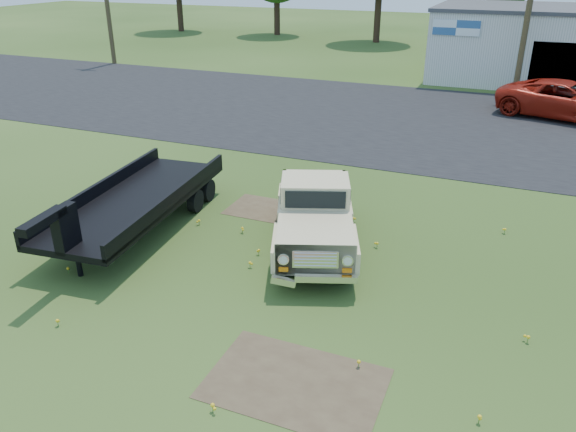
{
  "coord_description": "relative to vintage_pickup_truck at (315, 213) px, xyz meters",
  "views": [
    {
      "loc": [
        4.28,
        -10.01,
        6.65
      ],
      "look_at": [
        -0.29,
        1.0,
        1.15
      ],
      "focal_mm": 35.0,
      "sensor_mm": 36.0,
      "label": 1
    }
  ],
  "objects": [
    {
      "name": "red_pickup",
      "position": [
        6.18,
        16.1,
        -0.1
      ],
      "size": [
        6.38,
        4.16,
        1.63
      ],
      "primitive_type": "imported",
      "rotation": [
        0.0,
        0.0,
        1.3
      ],
      "color": "maroon",
      "rests_on": "ground"
    },
    {
      "name": "dirt_patch_b",
      "position": [
        -2.06,
        1.62,
        -0.91
      ],
      "size": [
        2.2,
        1.6,
        0.01
      ],
      "primitive_type": "cube",
      "color": "#4A3927",
      "rests_on": "ground"
    },
    {
      "name": "commercial_building",
      "position": [
        5.94,
        25.11,
        1.19
      ],
      "size": [
        14.2,
        8.2,
        4.15
      ],
      "color": "beige",
      "rests_on": "ground"
    },
    {
      "name": "dirt_patch_a",
      "position": [
        1.44,
        -4.88,
        -0.91
      ],
      "size": [
        3.0,
        2.0,
        0.01
      ],
      "primitive_type": "cube",
      "color": "#4A3927",
      "rests_on": "ground"
    },
    {
      "name": "utility_pole_mid",
      "position": [
        3.94,
        20.12,
        3.69
      ],
      "size": [
        1.6,
        0.3,
        9.0
      ],
      "color": "#41331E",
      "rests_on": "ground"
    },
    {
      "name": "vintage_pickup_truck",
      "position": [
        0.0,
        0.0,
        0.0
      ],
      "size": [
        3.58,
        5.38,
        1.82
      ],
      "primitive_type": null,
      "rotation": [
        0.0,
        0.0,
        0.36
      ],
      "color": "beige",
      "rests_on": "ground"
    },
    {
      "name": "flatbed_trailer",
      "position": [
        -4.72,
        -0.83,
        0.03
      ],
      "size": [
        2.96,
        7.07,
        1.87
      ],
      "primitive_type": null,
      "rotation": [
        0.0,
        0.0,
        0.1
      ],
      "color": "black",
      "rests_on": "ground"
    },
    {
      "name": "asphalt_lot",
      "position": [
        -0.06,
        13.12,
        -0.91
      ],
      "size": [
        90.0,
        14.0,
        0.02
      ],
      "primitive_type": "cube",
      "color": "black",
      "rests_on": "ground"
    },
    {
      "name": "ground",
      "position": [
        -0.06,
        -1.88,
        -0.91
      ],
      "size": [
        140.0,
        140.0,
        0.0
      ],
      "primitive_type": "plane",
      "color": "#263F14",
      "rests_on": "ground"
    }
  ]
}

